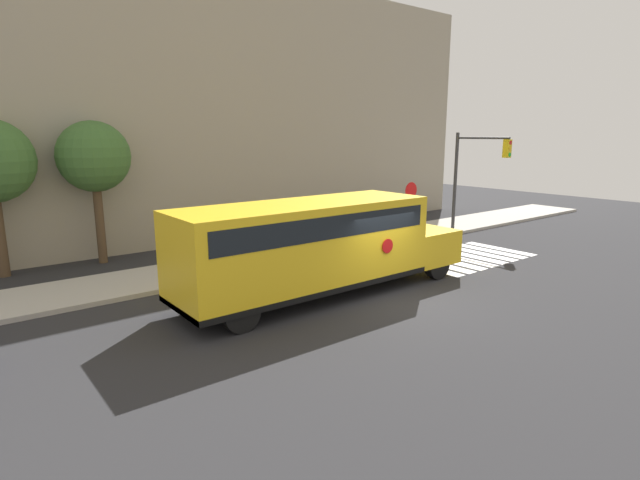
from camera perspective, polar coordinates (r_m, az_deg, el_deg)
ground_plane at (r=15.19m, az=8.79°, el=-6.85°), size 60.00×60.00×0.00m
sidewalk_strip at (r=19.97m, az=-4.92°, el=-1.93°), size 44.00×3.00×0.15m
building_backdrop at (r=25.11m, az=-13.62°, el=14.28°), size 32.00×4.00×12.02m
crosswalk_stripes at (r=21.00m, az=16.28°, el=-1.89°), size 5.40×3.20×0.01m
school_bus at (r=14.95m, az=-0.54°, el=-0.34°), size 9.91×2.57×2.92m
stop_sign at (r=22.95m, az=10.27°, el=4.24°), size 0.74×0.10×2.76m
traffic_light at (r=24.84m, az=17.07°, el=7.81°), size 0.28×2.91×4.95m
tree_far_sidewalk at (r=20.54m, az=-24.44°, el=8.56°), size 2.63×2.63×5.37m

